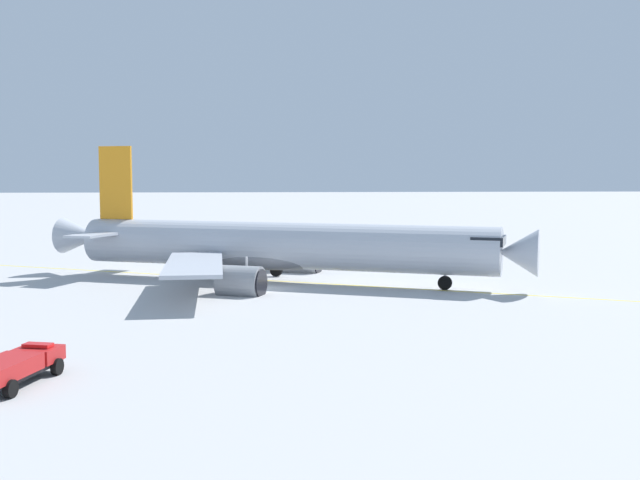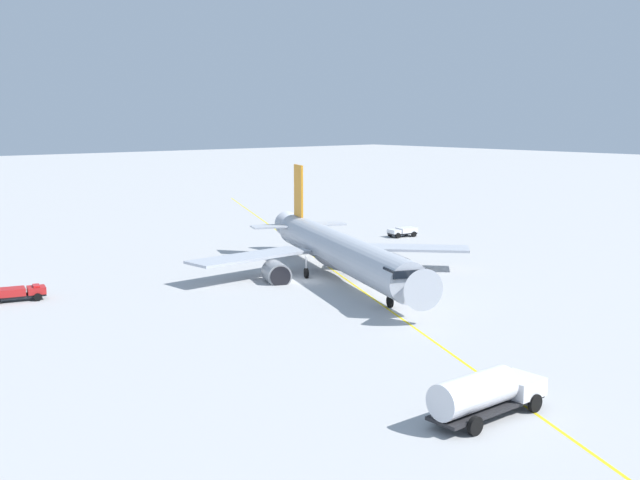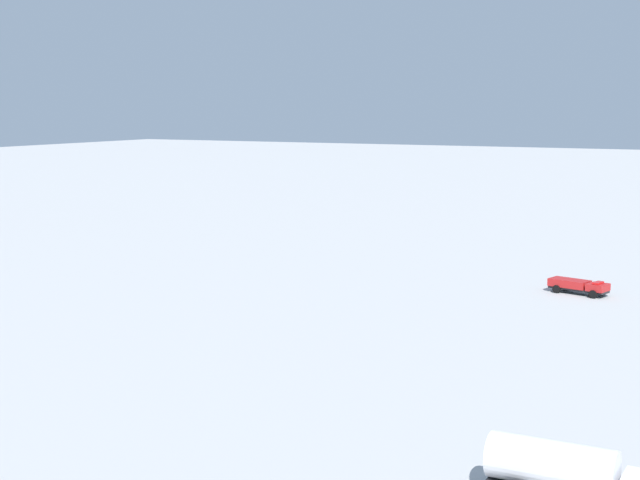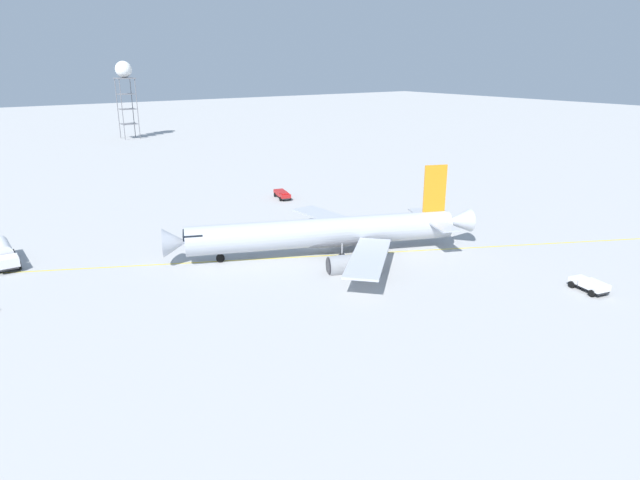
# 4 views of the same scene
# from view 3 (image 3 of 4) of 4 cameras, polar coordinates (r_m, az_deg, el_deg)

# --- Properties ---
(ops_pickup_truck) EXTENTS (3.20, 5.77, 1.41)m
(ops_pickup_truck) POSITION_cam_3_polar(r_m,az_deg,el_deg) (91.70, 15.27, -2.66)
(ops_pickup_truck) COLOR #232326
(ops_pickup_truck) RESTS_ON ground_plane
(fuel_tanker_truck) EXTENTS (2.90, 8.26, 2.87)m
(fuel_tanker_truck) POSITION_cam_3_polar(r_m,az_deg,el_deg) (44.34, 14.99, -13.38)
(fuel_tanker_truck) COLOR #232326
(fuel_tanker_truck) RESTS_ON ground_plane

